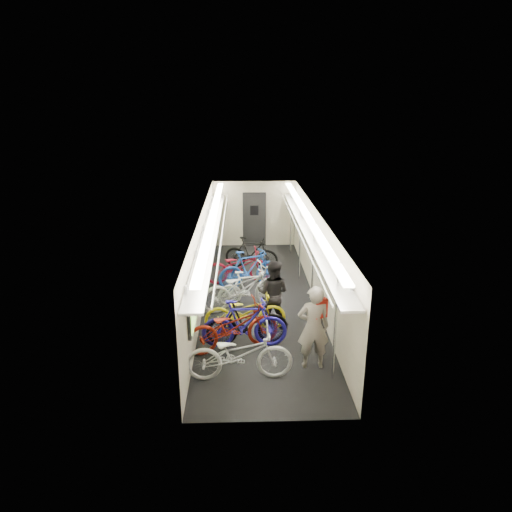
{
  "coord_description": "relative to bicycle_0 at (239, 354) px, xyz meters",
  "views": [
    {
      "loc": [
        -0.47,
        -11.34,
        5.07
      ],
      "look_at": [
        -0.09,
        0.29,
        1.15
      ],
      "focal_mm": 32.0,
      "sensor_mm": 36.0,
      "label": 1
    }
  ],
  "objects": [
    {
      "name": "bicycle_1",
      "position": [
        0.11,
        1.21,
        0.02
      ],
      "size": [
        1.86,
        0.56,
        1.11
      ],
      "primitive_type": "imported",
      "rotation": [
        0.0,
        0.0,
        1.59
      ],
      "color": "#231BA4",
      "rests_on": "ground"
    },
    {
      "name": "passenger_mid",
      "position": [
        0.79,
        2.24,
        0.28
      ],
      "size": [
        0.95,
        0.85,
        1.63
      ],
      "primitive_type": "imported",
      "rotation": [
        0.0,
        0.0,
        2.8
      ],
      "color": "black",
      "rests_on": "ground"
    },
    {
      "name": "bicycle_2",
      "position": [
        -0.14,
        1.11,
        0.0
      ],
      "size": [
        2.17,
        1.32,
        1.08
      ],
      "primitive_type": "imported",
      "rotation": [
        0.0,
        0.0,
        1.89
      ],
      "color": "maroon",
      "rests_on": "ground"
    },
    {
      "name": "passenger_near",
      "position": [
        1.46,
        0.39,
        0.34
      ],
      "size": [
        0.64,
        0.43,
        1.75
      ],
      "primitive_type": "imported",
      "rotation": [
        0.0,
        0.0,
        3.16
      ],
      "color": "gray",
      "rests_on": "ground"
    },
    {
      "name": "train_car_shell",
      "position": [
        0.18,
        4.43,
        1.12
      ],
      "size": [
        10.0,
        10.0,
        10.0
      ],
      "color": "black",
      "rests_on": "ground"
    },
    {
      "name": "bicycle_6",
      "position": [
        0.08,
        3.2,
        0.04
      ],
      "size": [
        2.31,
        1.51,
        1.15
      ],
      "primitive_type": "imported",
      "rotation": [
        0.0,
        0.0,
        1.95
      ],
      "color": "silver",
      "rests_on": "ground"
    },
    {
      "name": "bicycle_4",
      "position": [
        0.13,
        1.93,
        -0.04
      ],
      "size": [
        1.92,
        0.79,
        0.99
      ],
      "primitive_type": "imported",
      "rotation": [
        0.0,
        0.0,
        1.64
      ],
      "color": "yellow",
      "rests_on": "ground"
    },
    {
      "name": "bicycle_9",
      "position": [
        0.37,
        6.15,
        -0.01
      ],
      "size": [
        1.82,
        0.97,
        1.05
      ],
      "primitive_type": "imported",
      "rotation": [
        0.0,
        0.0,
        1.28
      ],
      "color": "black",
      "rests_on": "ground"
    },
    {
      "name": "backpack",
      "position": [
        1.58,
        0.4,
        0.74
      ],
      "size": [
        0.29,
        0.23,
        0.38
      ],
      "primitive_type": "cube",
      "rotation": [
        0.0,
        0.0,
        0.4
      ],
      "color": "red",
      "rests_on": "passenger_near"
    },
    {
      "name": "bicycle_0",
      "position": [
        0.0,
        0.0,
        0.0
      ],
      "size": [
        2.06,
        0.77,
        1.07
      ],
      "primitive_type": "imported",
      "rotation": [
        0.0,
        0.0,
        1.6
      ],
      "color": "silver",
      "rests_on": "ground"
    },
    {
      "name": "bicycle_3",
      "position": [
        0.17,
        1.32,
        0.01
      ],
      "size": [
        1.85,
        0.71,
        1.08
      ],
      "primitive_type": "imported",
      "rotation": [
        0.0,
        0.0,
        1.68
      ],
      "color": "black",
      "rests_on": "ground"
    },
    {
      "name": "bicycle_8",
      "position": [
        -0.03,
        4.97,
        -0.02
      ],
      "size": [
        2.04,
        0.95,
        1.03
      ],
      "primitive_type": "imported",
      "rotation": [
        0.0,
        0.0,
        1.71
      ],
      "color": "maroon",
      "rests_on": "ground"
    },
    {
      "name": "bicycle_5",
      "position": [
        0.23,
        3.39,
        -0.05
      ],
      "size": [
        1.66,
        0.78,
        0.96
      ],
      "primitive_type": "imported",
      "rotation": [
        0.0,
        0.0,
        1.78
      ],
      "color": "white",
      "rests_on": "ground"
    },
    {
      "name": "bicycle_7",
      "position": [
        0.28,
        4.59,
        0.03
      ],
      "size": [
        1.94,
        1.18,
        1.13
      ],
      "primitive_type": "imported",
      "rotation": [
        0.0,
        0.0,
        1.94
      ],
      "color": "#1A459F",
      "rests_on": "ground"
    }
  ]
}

